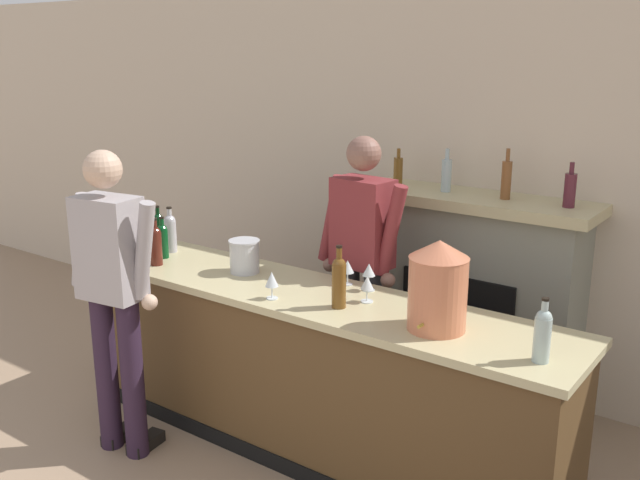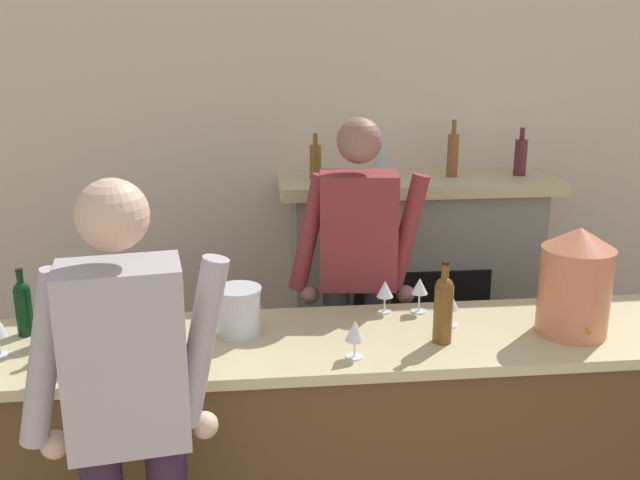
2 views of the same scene
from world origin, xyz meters
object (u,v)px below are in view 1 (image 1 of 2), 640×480
wine_bottle_riesling_slim (170,232)px  wine_glass_near_bucket (272,280)px  fireplace_stone (471,297)px  wine_bottle_cabernet_heavy (543,333)px  wine_glass_mid_counter (131,234)px  wine_bottle_rose_blush (339,280)px  wine_glass_by_dispenser (348,267)px  ice_bucket_steel (244,256)px  wine_bottle_port_short (156,244)px  wine_bottle_merlot_tall (158,228)px  wine_bottle_burgundy_dark (163,239)px  person_customer (113,291)px  wine_glass_back_row (369,271)px  copper_dispenser (438,285)px  person_bartender (361,266)px  wine_glass_front_left (367,284)px

wine_bottle_riesling_slim → wine_glass_near_bucket: (1.14, -0.31, -0.03)m
fireplace_stone → wine_bottle_cabernet_heavy: (0.91, -1.31, 0.41)m
wine_glass_near_bucket → wine_glass_mid_counter: bearing=173.4°
wine_bottle_rose_blush → wine_glass_by_dispenser: wine_bottle_rose_blush is taller
fireplace_stone → ice_bucket_steel: 1.55m
wine_bottle_rose_blush → wine_glass_near_bucket: bearing=-164.1°
fireplace_stone → wine_bottle_rose_blush: size_ratio=5.04×
wine_glass_by_dispenser → fireplace_stone: bearing=69.1°
wine_bottle_port_short → wine_glass_by_dispenser: (1.20, 0.39, -0.03)m
wine_bottle_port_short → wine_bottle_merlot_tall: (-0.32, 0.31, -0.01)m
wine_glass_near_bucket → ice_bucket_steel: bearing=148.7°
wine_bottle_burgundy_dark → wine_glass_near_bucket: 1.09m
fireplace_stone → wine_bottle_port_short: 2.09m
ice_bucket_steel → wine_bottle_riesling_slim: size_ratio=0.66×
wine_bottle_cabernet_heavy → wine_glass_near_bucket: wine_bottle_cabernet_heavy is taller
wine_bottle_cabernet_heavy → wine_glass_near_bucket: (-1.47, -0.07, -0.03)m
wine_bottle_cabernet_heavy → wine_glass_near_bucket: size_ratio=1.92×
wine_bottle_port_short → wine_glass_mid_counter: (-0.36, 0.11, -0.01)m
ice_bucket_steel → wine_glass_near_bucket: 0.52m
person_customer → ice_bucket_steel: 0.81m
wine_bottle_merlot_tall → wine_bottle_burgundy_dark: bearing=-36.3°
wine_bottle_cabernet_heavy → wine_glass_back_row: size_ratio=1.87×
fireplace_stone → wine_bottle_burgundy_dark: size_ratio=6.25×
wine_glass_near_bucket → copper_dispenser: bearing=8.6°
wine_bottle_merlot_tall → wine_bottle_cabernet_heavy: size_ratio=0.96×
copper_dispenser → wine_bottle_port_short: 1.93m
wine_bottle_burgundy_dark → wine_glass_back_row: bearing=9.6°
wine_bottle_burgundy_dark → wine_glass_by_dispenser: 1.31m
person_customer → wine_bottle_burgundy_dark: 0.72m
wine_bottle_rose_blush → wine_bottle_merlot_tall: 1.71m
person_bartender → wine_bottle_rose_blush: 0.67m
person_customer → wine_glass_mid_counter: person_customer is taller
wine_bottle_rose_blush → wine_bottle_burgundy_dark: wine_bottle_rose_blush is taller
wine_bottle_riesling_slim → wine_glass_front_left: bearing=-1.8°
wine_bottle_merlot_tall → wine_glass_near_bucket: wine_bottle_merlot_tall is taller
fireplace_stone → wine_glass_by_dispenser: 1.08m
ice_bucket_steel → wine_glass_by_dispenser: (0.64, 0.17, 0.00)m
wine_bottle_port_short → wine_glass_mid_counter: 0.38m
wine_bottle_cabernet_heavy → wine_glass_by_dispenser: (-1.27, 0.37, -0.03)m
wine_bottle_merlot_tall → wine_glass_near_bucket: (1.32, -0.36, -0.02)m
person_customer → wine_glass_near_bucket: size_ratio=11.60×
wine_bottle_port_short → wine_glass_by_dispenser: size_ratio=2.06×
wine_bottle_merlot_tall → wine_glass_mid_counter: wine_bottle_merlot_tall is taller
copper_dispenser → wine_bottle_burgundy_dark: (-2.01, 0.04, -0.10)m
wine_bottle_port_short → wine_bottle_riesling_slim: bearing=120.0°
wine_bottle_burgundy_dark → wine_glass_by_dispenser: size_ratio=1.86×
copper_dispenser → wine_bottle_riesling_slim: bearing=175.3°
wine_bottle_burgundy_dark → wine_glass_front_left: size_ratio=1.88×
wine_glass_mid_counter → fireplace_stone: bearing=32.6°
person_customer → wine_bottle_merlot_tall: size_ratio=6.28×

